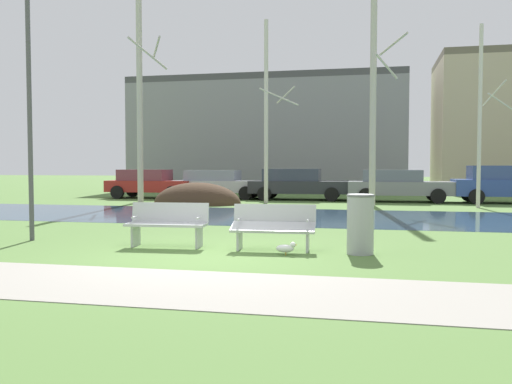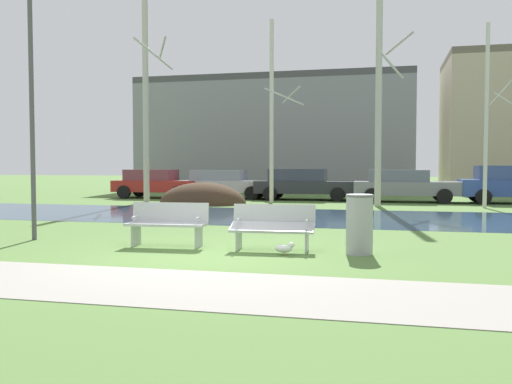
# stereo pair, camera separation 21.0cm
# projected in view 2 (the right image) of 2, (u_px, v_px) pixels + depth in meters

# --- Properties ---
(ground_plane) EXTENTS (120.00, 120.00, 0.00)m
(ground_plane) POSITION_uv_depth(u_px,v_px,m) (294.00, 211.00, 19.36)
(ground_plane) COLOR #517538
(paved_path_strip) EXTENTS (60.00, 2.19, 0.01)m
(paved_path_strip) POSITION_uv_depth(u_px,v_px,m) (145.00, 285.00, 7.36)
(paved_path_strip) COLOR gray
(paved_path_strip) RESTS_ON ground
(river_band) EXTENTS (80.00, 6.00, 0.01)m
(river_band) POSITION_uv_depth(u_px,v_px,m) (283.00, 216.00, 17.30)
(river_band) COLOR #2D475B
(river_band) RESTS_ON ground
(soil_mound) EXTENTS (3.72, 2.54, 1.82)m
(soil_mound) POSITION_uv_depth(u_px,v_px,m) (203.00, 204.00, 22.80)
(soil_mound) COLOR #423021
(soil_mound) RESTS_ON ground
(bench_left) EXTENTS (1.63, 0.66, 0.87)m
(bench_left) POSITION_uv_depth(u_px,v_px,m) (168.00, 223.00, 10.89)
(bench_left) COLOR #B2B5B7
(bench_left) RESTS_ON ground
(bench_right) EXTENTS (1.63, 0.66, 0.87)m
(bench_right) POSITION_uv_depth(u_px,v_px,m) (273.00, 226.00, 10.39)
(bench_right) COLOR #B2B5B7
(bench_right) RESTS_ON ground
(trash_bin) EXTENTS (0.51, 0.51, 1.10)m
(trash_bin) POSITION_uv_depth(u_px,v_px,m) (359.00, 223.00, 9.90)
(trash_bin) COLOR #999B9E
(trash_bin) RESTS_ON ground
(seagull) EXTENTS (0.39, 0.14, 0.24)m
(seagull) POSITION_uv_depth(u_px,v_px,m) (285.00, 248.00, 9.82)
(seagull) COLOR white
(seagull) RESTS_ON ground
(streetlamp) EXTENTS (0.32, 0.32, 5.86)m
(streetlamp) POSITION_uv_depth(u_px,v_px,m) (31.00, 61.00, 11.67)
(streetlamp) COLOR #4C4C51
(streetlamp) RESTS_ON ground
(birch_far_left) EXTENTS (1.51, 2.42, 8.81)m
(birch_far_left) POSITION_uv_depth(u_px,v_px,m) (146.00, 100.00, 23.88)
(birch_far_left) COLOR #BCB7A8
(birch_far_left) RESTS_ON ground
(birch_left) EXTENTS (1.51, 2.69, 7.85)m
(birch_left) POSITION_uv_depth(u_px,v_px,m) (272.00, 111.00, 23.38)
(birch_left) COLOR beige
(birch_left) RESTS_ON ground
(birch_center_left) EXTENTS (1.44, 2.26, 9.26)m
(birch_center_left) POSITION_uv_depth(u_px,v_px,m) (379.00, 88.00, 21.44)
(birch_center_left) COLOR #BCB7A8
(birch_center_left) RESTS_ON ground
(birch_center) EXTENTS (1.50, 2.31, 6.96)m
(birch_center) POSITION_uv_depth(u_px,v_px,m) (487.00, 115.00, 20.47)
(birch_center) COLOR beige
(birch_center) RESTS_ON ground
(parked_van_nearest_red) EXTENTS (4.25, 2.06, 1.41)m
(parked_van_nearest_red) POSITION_uv_depth(u_px,v_px,m) (156.00, 183.00, 26.98)
(parked_van_nearest_red) COLOR maroon
(parked_van_nearest_red) RESTS_ON ground
(parked_sedan_second_silver) EXTENTS (4.52, 2.11, 1.38)m
(parked_sedan_second_silver) POSITION_uv_depth(u_px,v_px,m) (224.00, 183.00, 26.67)
(parked_sedan_second_silver) COLOR #B2B5BC
(parked_sedan_second_silver) RESTS_ON ground
(parked_hatch_third_dark) EXTENTS (4.68, 2.17, 1.46)m
(parked_hatch_third_dark) POSITION_uv_depth(u_px,v_px,m) (303.00, 183.00, 25.51)
(parked_hatch_third_dark) COLOR #282B30
(parked_hatch_third_dark) RESTS_ON ground
(parked_wagon_fourth_grey) EXTENTS (4.57, 2.01, 1.42)m
(parked_wagon_fourth_grey) POSITION_uv_depth(u_px,v_px,m) (404.00, 185.00, 23.98)
(parked_wagon_fourth_grey) COLOR slate
(parked_wagon_fourth_grey) RESTS_ON ground
(building_grey_warehouse) EXTENTS (17.41, 6.49, 7.23)m
(building_grey_warehouse) POSITION_uv_depth(u_px,v_px,m) (276.00, 135.00, 35.88)
(building_grey_warehouse) COLOR gray
(building_grey_warehouse) RESTS_ON ground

